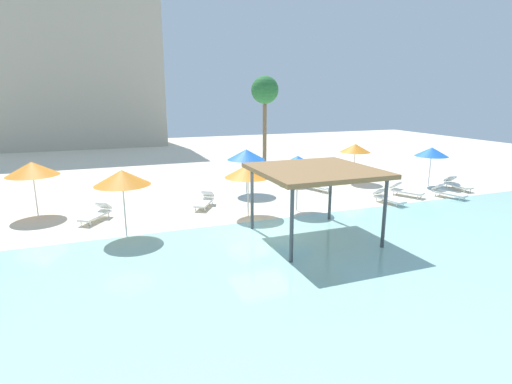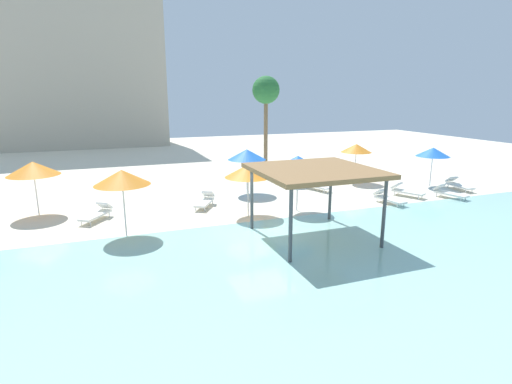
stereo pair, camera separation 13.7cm
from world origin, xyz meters
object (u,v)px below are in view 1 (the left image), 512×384
Objects in this scene: lounge_chair_0 at (97,213)px; lounge_chair_5 at (457,184)px; beach_umbrella_blue_4 at (298,161)px; beach_umbrella_blue_1 at (432,152)px; beach_umbrella_blue_6 at (246,155)px; beach_umbrella_orange_0 at (355,148)px; shade_pavilion at (315,172)px; lounge_chair_2 at (205,201)px; beach_umbrella_orange_7 at (248,171)px; lounge_chair_3 at (405,190)px; palm_tree_1 at (265,93)px; beach_umbrella_orange_3 at (122,178)px; lounge_chair_1 at (447,192)px; lounge_chair_4 at (315,185)px; lounge_chair_6 at (387,197)px; beach_umbrella_orange_2 at (32,169)px.

lounge_chair_0 and lounge_chair_5 have the same top height.
beach_umbrella_blue_4 is at bearing 113.14° from lounge_chair_0.
beach_umbrella_blue_6 reaches higher than beach_umbrella_blue_1.
beach_umbrella_blue_4 is at bearing -144.45° from beach_umbrella_orange_0.
lounge_chair_2 is (-2.99, 6.27, -2.43)m from shade_pavilion.
lounge_chair_3 is (9.85, 0.40, -1.88)m from beach_umbrella_orange_7.
palm_tree_1 is (-8.73, 6.77, 3.66)m from beach_umbrella_blue_1.
lounge_chair_1 is (17.62, 0.18, -2.18)m from beach_umbrella_orange_3.
lounge_chair_2 is at bearing -133.05° from palm_tree_1.
beach_umbrella_blue_1 is 11.64m from palm_tree_1.
lounge_chair_5 is (2.22, 1.40, 0.00)m from lounge_chair_1.
lounge_chair_2 is at bearing 129.45° from lounge_chair_0.
lounge_chair_3 is at bearing -82.53° from beach_umbrella_orange_0.
beach_umbrella_blue_4 is at bearing -75.31° from beach_umbrella_blue_6.
lounge_chair_2 is 15.75m from lounge_chair_5.
beach_umbrella_blue_1 is 0.89× the size of beach_umbrella_blue_4.
lounge_chair_4 is at bearing 167.72° from beach_umbrella_blue_1.
beach_umbrella_blue_6 is 4.77m from lounge_chair_4.
beach_umbrella_orange_0 reaches higher than lounge_chair_0.
beach_umbrella_orange_3 is (-7.16, 2.98, -0.25)m from shade_pavilion.
lounge_chair_5 is (14.07, 0.59, -1.88)m from beach_umbrella_orange_7.
beach_umbrella_blue_4 is 1.46× the size of lounge_chair_5.
shade_pavilion is 1.63× the size of beach_umbrella_blue_4.
lounge_chair_3 is 2.27m from lounge_chair_6.
beach_umbrella_orange_7 is 1.30× the size of lounge_chair_2.
palm_tree_1 is at bearing -157.41° from lounge_chair_1.
beach_umbrella_orange_3 is at bearing -159.28° from beach_umbrella_orange_0.
shade_pavilion is at bearing -103.45° from palm_tree_1.
lounge_chair_5 is at bearing 92.80° from lounge_chair_6.
lounge_chair_6 is at bearing 103.23° from lounge_chair_2.
beach_umbrella_orange_7 is at bearing 109.43° from shade_pavilion.
beach_umbrella_blue_6 is 1.35× the size of lounge_chair_6.
beach_umbrella_orange_2 is 1.34× the size of lounge_chair_4.
beach_umbrella_orange_3 is at bearing -81.88° from lounge_chair_5.
beach_umbrella_orange_3 is 1.06× the size of beach_umbrella_blue_6.
lounge_chair_1 is (-1.32, -2.80, -1.88)m from beach_umbrella_blue_1.
beach_umbrella_orange_0 is 0.92× the size of beach_umbrella_blue_4.
lounge_chair_4 is at bearing 49.74° from beach_umbrella_blue_4.
beach_umbrella_orange_2 is at bearing -69.58° from lounge_chair_2.
beach_umbrella_blue_1 is 22.86m from beach_umbrella_orange_2.
shade_pavilion is 1.84× the size of beach_umbrella_blue_1.
lounge_chair_1 and lounge_chair_3 have the same top height.
beach_umbrella_blue_6 is (0.06, 8.28, -0.42)m from shade_pavilion.
beach_umbrella_blue_1 is 1.26× the size of lounge_chair_4.
beach_umbrella_blue_1 reaches higher than lounge_chair_3.
beach_umbrella_blue_6 is at bearing -177.11° from beach_umbrella_orange_0.
beach_umbrella_orange_7 is (-1.40, 3.97, -0.54)m from shade_pavilion.
beach_umbrella_orange_3 is 12.57m from lounge_chair_4.
lounge_chair_4 is at bearing 130.61° from lounge_chair_2.
shade_pavilion is 0.65× the size of palm_tree_1.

